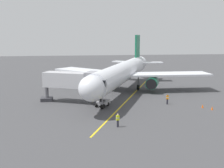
{
  "coord_description": "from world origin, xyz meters",
  "views": [
    {
      "loc": [
        9.9,
        53.36,
        11.05
      ],
      "look_at": [
        3.26,
        7.73,
        3.0
      ],
      "focal_mm": 43.5,
      "sensor_mm": 36.0,
      "label": 1
    }
  ],
  "objects_px": {
    "box_truck_near_nose": "(64,77)",
    "safety_cone_nose_left": "(212,108)",
    "jet_bridge": "(76,81)",
    "airplane": "(123,72)",
    "ground_crew_marshaller": "(118,120)",
    "ground_crew_wing_walker": "(167,99)",
    "safety_cone_nose_right": "(203,106)",
    "belt_loader_portside": "(102,102)"
  },
  "relations": [
    {
      "from": "jet_bridge",
      "to": "box_truck_near_nose",
      "type": "xyz_separation_m",
      "value": [
        2.58,
        -21.27,
        -2.38
      ]
    },
    {
      "from": "ground_crew_marshaller",
      "to": "box_truck_near_nose",
      "type": "xyz_separation_m",
      "value": [
        7.42,
        -34.55,
        0.5
      ]
    },
    {
      "from": "belt_loader_portside",
      "to": "safety_cone_nose_left",
      "type": "relative_size",
      "value": 8.15
    },
    {
      "from": "safety_cone_nose_left",
      "to": "safety_cone_nose_right",
      "type": "bearing_deg",
      "value": -57.79
    },
    {
      "from": "airplane",
      "to": "ground_crew_wing_walker",
      "type": "xyz_separation_m",
      "value": [
        -5.36,
        11.21,
        -3.12
      ]
    },
    {
      "from": "belt_loader_portside",
      "to": "safety_cone_nose_left",
      "type": "xyz_separation_m",
      "value": [
        -16.39,
        4.45,
        -0.44
      ]
    },
    {
      "from": "ground_crew_marshaller",
      "to": "jet_bridge",
      "type": "bearing_deg",
      "value": -70.01
    },
    {
      "from": "jet_bridge",
      "to": "airplane",
      "type": "bearing_deg",
      "value": -139.55
    },
    {
      "from": "safety_cone_nose_left",
      "to": "safety_cone_nose_right",
      "type": "height_order",
      "value": "same"
    },
    {
      "from": "airplane",
      "to": "safety_cone_nose_left",
      "type": "height_order",
      "value": "airplane"
    },
    {
      "from": "airplane",
      "to": "ground_crew_marshaller",
      "type": "distance_m",
      "value": 22.11
    },
    {
      "from": "ground_crew_wing_walker",
      "to": "safety_cone_nose_right",
      "type": "bearing_deg",
      "value": 147.41
    },
    {
      "from": "safety_cone_nose_right",
      "to": "safety_cone_nose_left",
      "type": "bearing_deg",
      "value": 122.21
    },
    {
      "from": "ground_crew_marshaller",
      "to": "ground_crew_wing_walker",
      "type": "relative_size",
      "value": 1.0
    },
    {
      "from": "ground_crew_marshaller",
      "to": "safety_cone_nose_right",
      "type": "xyz_separation_m",
      "value": [
        -14.76,
        -7.16,
        -0.61
      ]
    },
    {
      "from": "airplane",
      "to": "box_truck_near_nose",
      "type": "relative_size",
      "value": 7.71
    },
    {
      "from": "box_truck_near_nose",
      "to": "belt_loader_portside",
      "type": "bearing_deg",
      "value": 105.29
    },
    {
      "from": "ground_crew_wing_walker",
      "to": "belt_loader_portside",
      "type": "relative_size",
      "value": 0.38
    },
    {
      "from": "airplane",
      "to": "belt_loader_portside",
      "type": "bearing_deg",
      "value": 63.96
    },
    {
      "from": "ground_crew_marshaller",
      "to": "safety_cone_nose_right",
      "type": "height_order",
      "value": "ground_crew_marshaller"
    },
    {
      "from": "box_truck_near_nose",
      "to": "airplane",
      "type": "bearing_deg",
      "value": 132.57
    },
    {
      "from": "box_truck_near_nose",
      "to": "ground_crew_wing_walker",
      "type": "bearing_deg",
      "value": 125.6
    },
    {
      "from": "ground_crew_marshaller",
      "to": "safety_cone_nose_right",
      "type": "bearing_deg",
      "value": -154.12
    },
    {
      "from": "safety_cone_nose_left",
      "to": "belt_loader_portside",
      "type": "bearing_deg",
      "value": -15.19
    },
    {
      "from": "jet_bridge",
      "to": "ground_crew_wing_walker",
      "type": "distance_m",
      "value": 15.46
    },
    {
      "from": "jet_bridge",
      "to": "safety_cone_nose_left",
      "type": "height_order",
      "value": "jet_bridge"
    },
    {
      "from": "ground_crew_wing_walker",
      "to": "belt_loader_portside",
      "type": "distance_m",
      "value": 10.81
    },
    {
      "from": "airplane",
      "to": "safety_cone_nose_left",
      "type": "relative_size",
      "value": 69.33
    },
    {
      "from": "ground_crew_marshaller",
      "to": "safety_cone_nose_left",
      "type": "relative_size",
      "value": 3.11
    },
    {
      "from": "belt_loader_portside",
      "to": "safety_cone_nose_right",
      "type": "height_order",
      "value": "belt_loader_portside"
    },
    {
      "from": "airplane",
      "to": "safety_cone_nose_left",
      "type": "xyz_separation_m",
      "value": [
        -10.95,
        15.6,
        -3.73
      ]
    },
    {
      "from": "box_truck_near_nose",
      "to": "safety_cone_nose_left",
      "type": "xyz_separation_m",
      "value": [
        -23.04,
        28.76,
        -1.11
      ]
    },
    {
      "from": "box_truck_near_nose",
      "to": "safety_cone_nose_right",
      "type": "relative_size",
      "value": 8.99
    },
    {
      "from": "ground_crew_marshaller",
      "to": "belt_loader_portside",
      "type": "height_order",
      "value": "belt_loader_portside"
    },
    {
      "from": "ground_crew_marshaller",
      "to": "safety_cone_nose_right",
      "type": "relative_size",
      "value": 3.11
    },
    {
      "from": "belt_loader_portside",
      "to": "safety_cone_nose_right",
      "type": "xyz_separation_m",
      "value": [
        -15.53,
        3.08,
        -0.44
      ]
    },
    {
      "from": "box_truck_near_nose",
      "to": "safety_cone_nose_left",
      "type": "bearing_deg",
      "value": 128.7
    },
    {
      "from": "ground_crew_wing_walker",
      "to": "belt_loader_portside",
      "type": "height_order",
      "value": "belt_loader_portside"
    },
    {
      "from": "belt_loader_portside",
      "to": "safety_cone_nose_right",
      "type": "bearing_deg",
      "value": 168.77
    },
    {
      "from": "airplane",
      "to": "safety_cone_nose_right",
      "type": "bearing_deg",
      "value": 125.32
    },
    {
      "from": "jet_bridge",
      "to": "box_truck_near_nose",
      "type": "bearing_deg",
      "value": -83.07
    },
    {
      "from": "safety_cone_nose_left",
      "to": "airplane",
      "type": "bearing_deg",
      "value": -54.94
    }
  ]
}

